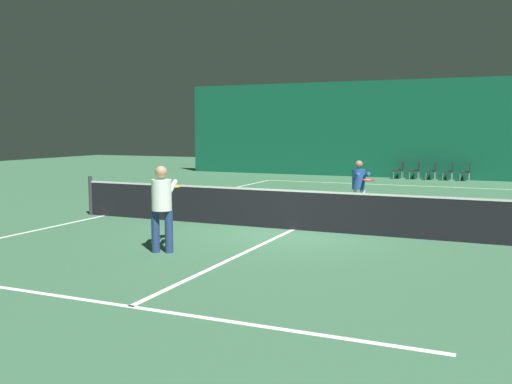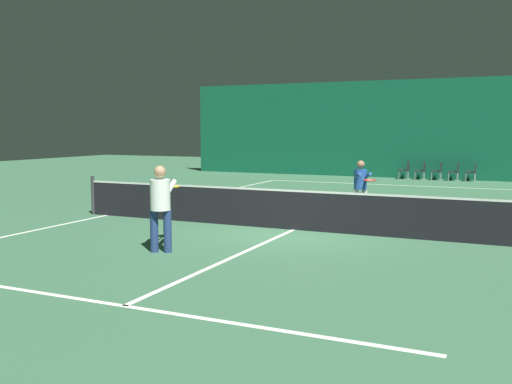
# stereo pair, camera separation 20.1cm
# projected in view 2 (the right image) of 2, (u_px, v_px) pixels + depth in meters

# --- Properties ---
(ground_plane) EXTENTS (60.00, 60.00, 0.00)m
(ground_plane) POSITION_uv_depth(u_px,v_px,m) (293.00, 230.00, 13.43)
(ground_plane) COLOR #386647
(backdrop_curtain) EXTENTS (23.00, 0.12, 4.73)m
(backdrop_curtain) POSITION_uv_depth(u_px,v_px,m) (409.00, 129.00, 27.33)
(backdrop_curtain) COLOR #0F5138
(backdrop_curtain) RESTS_ON ground
(court_line_baseline_far) EXTENTS (11.00, 0.10, 0.00)m
(court_line_baseline_far) POSITION_uv_depth(u_px,v_px,m) (393.00, 185.00, 24.19)
(court_line_baseline_far) COLOR white
(court_line_baseline_far) RESTS_ON ground
(court_line_service_far) EXTENTS (8.25, 0.10, 0.00)m
(court_line_service_far) POSITION_uv_depth(u_px,v_px,m) (361.00, 199.00, 19.22)
(court_line_service_far) COLOR white
(court_line_service_far) RESTS_ON ground
(court_line_service_near) EXTENTS (8.25, 0.10, 0.00)m
(court_line_service_near) POSITION_uv_depth(u_px,v_px,m) (124.00, 306.00, 7.64)
(court_line_service_near) COLOR white
(court_line_service_near) RESTS_ON ground
(court_line_sideline_left) EXTENTS (0.10, 23.80, 0.00)m
(court_line_sideline_left) POSITION_uv_depth(u_px,v_px,m) (107.00, 215.00, 15.69)
(court_line_sideline_left) COLOR white
(court_line_sideline_left) RESTS_ON ground
(court_line_centre) EXTENTS (0.10, 12.80, 0.00)m
(court_line_centre) POSITION_uv_depth(u_px,v_px,m) (293.00, 230.00, 13.43)
(court_line_centre) COLOR white
(court_line_centre) RESTS_ON ground
(tennis_net) EXTENTS (12.00, 0.10, 1.07)m
(tennis_net) POSITION_uv_depth(u_px,v_px,m) (294.00, 208.00, 13.37)
(tennis_net) COLOR black
(tennis_net) RESTS_ON ground
(player_near) EXTENTS (0.79, 1.39, 1.67)m
(player_near) POSITION_uv_depth(u_px,v_px,m) (161.00, 202.00, 10.92)
(player_near) COLOR navy
(player_near) RESTS_ON ground
(player_far) EXTENTS (0.90, 1.29, 1.52)m
(player_far) POSITION_uv_depth(u_px,v_px,m) (361.00, 184.00, 15.35)
(player_far) COLOR beige
(player_far) RESTS_ON ground
(courtside_chair_0) EXTENTS (0.44, 0.44, 0.84)m
(courtside_chair_0) POSITION_uv_depth(u_px,v_px,m) (405.00, 169.00, 27.05)
(courtside_chair_0) COLOR #99999E
(courtside_chair_0) RESTS_ON ground
(courtside_chair_1) EXTENTS (0.44, 0.44, 0.84)m
(courtside_chair_1) POSITION_uv_depth(u_px,v_px,m) (422.00, 169.00, 26.74)
(courtside_chair_1) COLOR #99999E
(courtside_chair_1) RESTS_ON ground
(courtside_chair_2) EXTENTS (0.44, 0.44, 0.84)m
(courtside_chair_2) POSITION_uv_depth(u_px,v_px,m) (438.00, 170.00, 26.44)
(courtside_chair_2) COLOR #99999E
(courtside_chair_2) RESTS_ON ground
(courtside_chair_3) EXTENTS (0.44, 0.44, 0.84)m
(courtside_chair_3) POSITION_uv_depth(u_px,v_px,m) (455.00, 170.00, 26.13)
(courtside_chair_3) COLOR #99999E
(courtside_chair_3) RESTS_ON ground
(courtside_chair_4) EXTENTS (0.44, 0.44, 0.84)m
(courtside_chair_4) POSITION_uv_depth(u_px,v_px,m) (473.00, 171.00, 25.82)
(courtside_chair_4) COLOR #99999E
(courtside_chair_4) RESTS_ON ground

